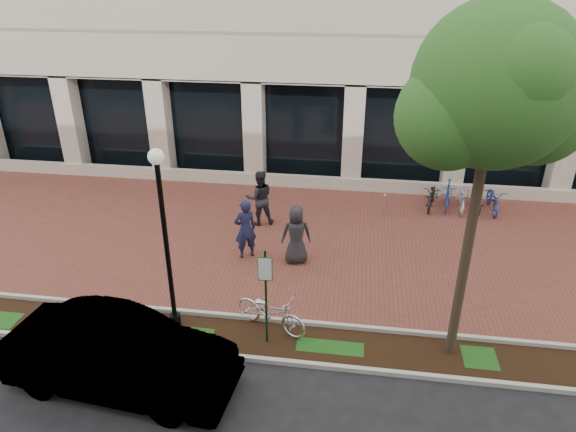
# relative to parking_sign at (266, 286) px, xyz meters

# --- Properties ---
(ground) EXTENTS (120.00, 120.00, 0.00)m
(ground) POSITION_rel_parking_sign_xyz_m (-0.35, 5.29, -1.61)
(ground) COLOR black
(ground) RESTS_ON ground
(brick_plaza) EXTENTS (40.00, 9.00, 0.01)m
(brick_plaza) POSITION_rel_parking_sign_xyz_m (-0.35, 5.29, -1.60)
(brick_plaza) COLOR brown
(brick_plaza) RESTS_ON ground
(planting_strip) EXTENTS (40.00, 1.50, 0.01)m
(planting_strip) POSITION_rel_parking_sign_xyz_m (-0.35, 0.04, -1.60)
(planting_strip) COLOR black
(planting_strip) RESTS_ON ground
(curb_plaza_side) EXTENTS (40.00, 0.12, 0.12)m
(curb_plaza_side) POSITION_rel_parking_sign_xyz_m (-0.35, 0.79, -1.55)
(curb_plaza_side) COLOR #B4B5AA
(curb_plaza_side) RESTS_ON ground
(curb_street_side) EXTENTS (40.00, 0.12, 0.12)m
(curb_street_side) POSITION_rel_parking_sign_xyz_m (-0.35, -0.71, -1.55)
(curb_street_side) COLOR #B4B5AA
(curb_street_side) RESTS_ON ground
(parking_sign) EXTENTS (0.34, 0.07, 2.54)m
(parking_sign) POSITION_rel_parking_sign_xyz_m (0.00, 0.00, 0.00)
(parking_sign) COLOR #123317
(parking_sign) RESTS_ON ground
(lamppost) EXTENTS (0.36, 0.36, 4.68)m
(lamppost) POSITION_rel_parking_sign_xyz_m (-2.42, 0.34, 1.03)
(lamppost) COLOR black
(lamppost) RESTS_ON ground
(street_tree) EXTENTS (3.79, 3.16, 7.82)m
(street_tree) POSITION_rel_parking_sign_xyz_m (4.39, 0.34, 4.42)
(street_tree) COLOR #463528
(street_tree) RESTS_ON ground
(locked_bicycle) EXTENTS (2.10, 1.42, 1.05)m
(locked_bicycle) POSITION_rel_parking_sign_xyz_m (0.01, 0.52, -1.08)
(locked_bicycle) COLOR silver
(locked_bicycle) RESTS_ON ground
(pedestrian_left) EXTENTS (0.84, 0.77, 1.93)m
(pedestrian_left) POSITION_rel_parking_sign_xyz_m (-1.38, 3.92, -0.64)
(pedestrian_left) COLOR #1C1F46
(pedestrian_left) RESTS_ON ground
(pedestrian_mid) EXTENTS (1.16, 1.03, 1.98)m
(pedestrian_mid) POSITION_rel_parking_sign_xyz_m (-1.39, 6.26, -0.62)
(pedestrian_mid) COLOR #252529
(pedestrian_mid) RESTS_ON ground
(pedestrian_right) EXTENTS (1.01, 0.76, 1.86)m
(pedestrian_right) POSITION_rel_parking_sign_xyz_m (0.21, 3.86, -0.68)
(pedestrian_right) COLOR #252529
(pedestrian_right) RESTS_ON ground
(bollard) EXTENTS (0.12, 0.12, 0.90)m
(bollard) POSITION_rel_parking_sign_xyz_m (2.94, 7.45, -1.15)
(bollard) COLOR silver
(bollard) RESTS_ON ground
(bike_rack_cluster) EXTENTS (3.02, 1.89, 1.05)m
(bike_rack_cluster) POSITION_rel_parking_sign_xyz_m (5.84, 8.52, -1.12)
(bike_rack_cluster) COLOR black
(bike_rack_cluster) RESTS_ON ground
(sedan_near_curb) EXTENTS (5.11, 2.21, 1.64)m
(sedan_near_curb) POSITION_rel_parking_sign_xyz_m (-2.81, -1.85, -0.79)
(sedan_near_curb) COLOR #A4A4A9
(sedan_near_curb) RESTS_ON ground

